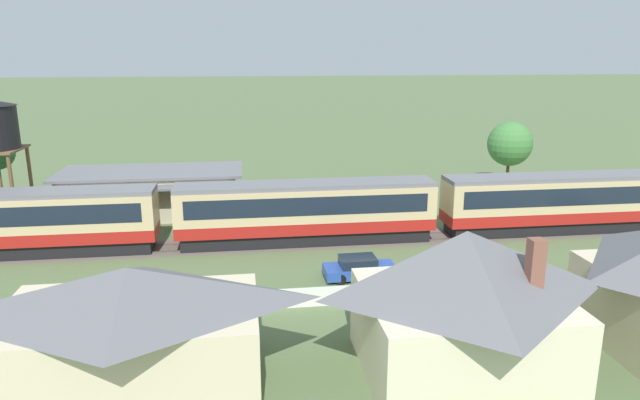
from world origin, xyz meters
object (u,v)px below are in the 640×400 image
(cottage_grey_roof, at_px, (131,327))
(cottage_grey_roof_2, at_px, (463,300))
(parked_car_blue, at_px, (359,268))
(station_building, at_px, (152,192))
(passenger_train, at_px, (310,209))
(yard_tree_0, at_px, (510,144))

(cottage_grey_roof, distance_m, cottage_grey_roof_2, 12.95)
(cottage_grey_roof_2, xyz_separation_m, parked_car_blue, (-2.01, 10.40, -2.53))
(station_building, xyz_separation_m, cottage_grey_roof, (2.86, -25.48, 0.75))
(cottage_grey_roof, height_order, parked_car_blue, cottage_grey_roof)
(passenger_train, height_order, cottage_grey_roof, cottage_grey_roof)
(cottage_grey_roof_2, bearing_deg, passenger_train, 103.13)
(station_building, distance_m, cottage_grey_roof_2, 30.48)
(parked_car_blue, bearing_deg, station_building, 129.80)
(station_building, height_order, parked_car_blue, station_building)
(cottage_grey_roof, bearing_deg, parked_car_blue, 42.02)
(passenger_train, xyz_separation_m, parked_car_blue, (2.02, -6.89, -1.74))
(station_building, bearing_deg, cottage_grey_roof, -83.60)
(parked_car_blue, bearing_deg, cottage_grey_roof_2, -80.60)
(station_building, bearing_deg, cottage_grey_roof_2, -58.78)
(passenger_train, height_order, yard_tree_0, yard_tree_0)
(cottage_grey_roof, relative_size, cottage_grey_roof_2, 1.23)
(yard_tree_0, bearing_deg, cottage_grey_roof_2, -118.50)
(cottage_grey_roof, bearing_deg, yard_tree_0, 45.91)
(cottage_grey_roof_2, distance_m, yard_tree_0, 36.02)
(parked_car_blue, bearing_deg, passenger_train, 104.77)
(passenger_train, xyz_separation_m, cottage_grey_roof_2, (4.03, -17.29, 0.79))
(station_building, xyz_separation_m, yard_tree_0, (32.97, 5.60, 2.36))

